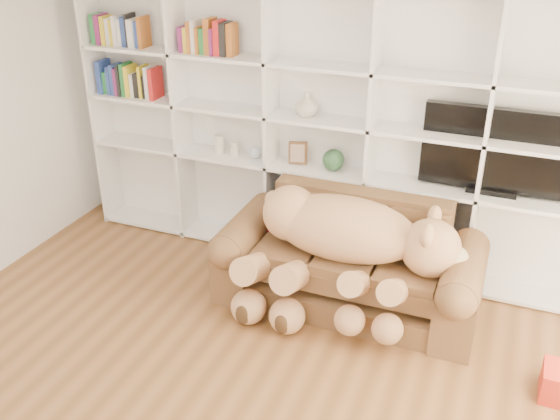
% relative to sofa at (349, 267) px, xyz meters
% --- Properties ---
extents(wall_back, '(5.00, 0.02, 2.70)m').
position_rel_sofa_xyz_m(wall_back, '(-0.47, 0.79, 1.03)').
color(wall_back, white).
rests_on(wall_back, floor).
extents(bookshelf, '(4.43, 0.35, 2.40)m').
position_rel_sofa_xyz_m(bookshelf, '(-0.71, 0.65, 0.98)').
color(bookshelf, white).
rests_on(bookshelf, floor).
extents(sofa, '(2.03, 0.88, 0.85)m').
position_rel_sofa_xyz_m(sofa, '(0.00, 0.00, 0.00)').
color(sofa, brown).
rests_on(sofa, floor).
extents(teddy_bear, '(1.68, 0.88, 0.97)m').
position_rel_sofa_xyz_m(teddy_bear, '(-0.02, -0.17, 0.29)').
color(teddy_bear, tan).
rests_on(teddy_bear, sofa).
extents(throw_pillow, '(0.36, 0.25, 0.34)m').
position_rel_sofa_xyz_m(throw_pillow, '(-0.58, 0.14, 0.27)').
color(throw_pillow, '#540E10').
rests_on(throw_pillow, sofa).
extents(tv, '(1.15, 0.18, 0.68)m').
position_rel_sofa_xyz_m(tv, '(0.95, 0.65, 0.88)').
color(tv, black).
rests_on(tv, bookshelf).
extents(picture_frame, '(0.16, 0.07, 0.20)m').
position_rel_sofa_xyz_m(picture_frame, '(-0.66, 0.60, 0.65)').
color(picture_frame, brown).
rests_on(picture_frame, bookshelf).
extents(green_vase, '(0.19, 0.19, 0.19)m').
position_rel_sofa_xyz_m(green_vase, '(-0.34, 0.60, 0.64)').
color(green_vase, '#29502D').
rests_on(green_vase, bookshelf).
extents(figurine_tall, '(0.11, 0.11, 0.17)m').
position_rel_sofa_xyz_m(figurine_tall, '(-1.42, 0.60, 0.63)').
color(figurine_tall, silver).
rests_on(figurine_tall, bookshelf).
extents(figurine_short, '(0.10, 0.10, 0.13)m').
position_rel_sofa_xyz_m(figurine_short, '(-1.27, 0.60, 0.61)').
color(figurine_short, silver).
rests_on(figurine_short, bookshelf).
extents(snow_globe, '(0.10, 0.10, 0.10)m').
position_rel_sofa_xyz_m(snow_globe, '(-1.07, 0.60, 0.60)').
color(snow_globe, silver).
rests_on(snow_globe, bookshelf).
extents(shelf_vase, '(0.23, 0.23, 0.20)m').
position_rel_sofa_xyz_m(shelf_vase, '(-0.60, 0.60, 1.09)').
color(shelf_vase, beige).
rests_on(shelf_vase, bookshelf).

